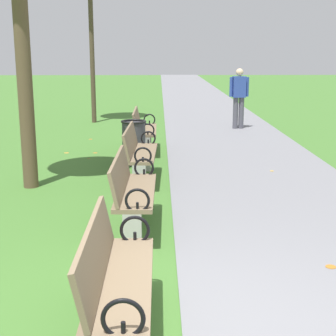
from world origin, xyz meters
name	(u,v)px	position (x,y,z in m)	size (l,w,h in m)	color
paved_walkway	(199,101)	(1.52, 18.00, 0.01)	(3.04, 44.00, 0.02)	slate
park_bench_1	(115,279)	(-0.50, 0.09, 0.49)	(0.47, 1.60, 0.90)	#7A664C
park_bench_2	(132,191)	(-0.50, 2.51, 0.49)	(0.50, 1.61, 0.90)	#7A664C
park_bench_3	(139,153)	(-0.50, 4.83, 0.49)	(0.52, 1.61, 0.90)	#7A664C
park_bench_4	(143,130)	(-0.50, 7.29, 0.49)	(0.48, 1.60, 0.90)	#7A664C
pedestrian_walking	(239,95)	(2.00, 10.43, 0.93)	(0.53, 0.25, 1.62)	#4C4C56
trash_bin	(134,142)	(-0.65, 6.12, 0.42)	(0.48, 0.48, 0.84)	#38383D
scattered_leaves	(143,199)	(-0.42, 3.77, 0.01)	(4.85, 10.91, 0.02)	#AD6B23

